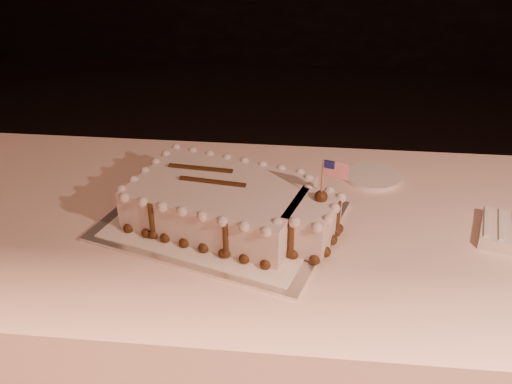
# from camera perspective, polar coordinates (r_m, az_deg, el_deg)

# --- Properties ---
(banquet_table) EXTENTS (2.40, 0.80, 0.75)m
(banquet_table) POSITION_cam_1_polar(r_m,az_deg,el_deg) (1.55, 0.70, -14.61)
(banquet_table) COLOR #FFD3C5
(banquet_table) RESTS_ON ground
(cake_board) EXTENTS (0.59, 0.51, 0.01)m
(cake_board) POSITION_cam_1_polar(r_m,az_deg,el_deg) (1.30, -3.51, -2.87)
(cake_board) COLOR silver
(cake_board) RESTS_ON banquet_table
(doily) EXTENTS (0.53, 0.46, 0.00)m
(doily) POSITION_cam_1_polar(r_m,az_deg,el_deg) (1.30, -3.51, -2.69)
(doily) COLOR white
(doily) RESTS_ON cake_board
(sheet_cake) EXTENTS (0.50, 0.36, 0.19)m
(sheet_cake) POSITION_cam_1_polar(r_m,az_deg,el_deg) (1.27, -2.50, -1.21)
(sheet_cake) COLOR silver
(sheet_cake) RESTS_ON doily
(side_plate) EXTENTS (0.15, 0.15, 0.01)m
(side_plate) POSITION_cam_1_polar(r_m,az_deg,el_deg) (1.51, 11.59, 1.56)
(side_plate) COLOR white
(side_plate) RESTS_ON banquet_table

